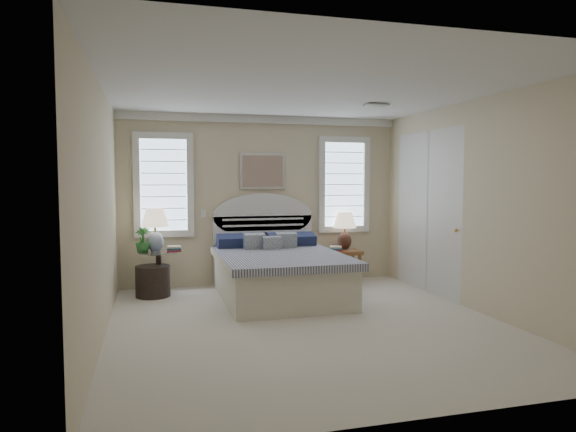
{
  "coord_description": "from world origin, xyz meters",
  "views": [
    {
      "loc": [
        -1.75,
        -5.62,
        1.67
      ],
      "look_at": [
        0.03,
        1.0,
        1.19
      ],
      "focal_mm": 32.0,
      "sensor_mm": 36.0,
      "label": 1
    }
  ],
  "objects_px": {
    "bed": "(278,270)",
    "side_table_left": "(159,268)",
    "lamp_left": "(155,225)",
    "floor_pot": "(153,281)",
    "lamp_right": "(345,226)",
    "nightstand_right": "(345,259)"
  },
  "relations": [
    {
      "from": "bed",
      "to": "side_table_left",
      "type": "bearing_deg",
      "value": 160.26
    },
    {
      "from": "bed",
      "to": "lamp_left",
      "type": "relative_size",
      "value": 3.54
    },
    {
      "from": "bed",
      "to": "floor_pot",
      "type": "xyz_separation_m",
      "value": [
        -1.74,
        0.47,
        -0.16
      ]
    },
    {
      "from": "floor_pot",
      "to": "lamp_right",
      "type": "distance_m",
      "value": 3.18
    },
    {
      "from": "side_table_left",
      "to": "floor_pot",
      "type": "relative_size",
      "value": 1.29
    },
    {
      "from": "bed",
      "to": "nightstand_right",
      "type": "relative_size",
      "value": 4.29
    },
    {
      "from": "lamp_right",
      "to": "bed",
      "type": "bearing_deg",
      "value": -148.25
    },
    {
      "from": "nightstand_right",
      "to": "lamp_left",
      "type": "distance_m",
      "value": 3.06
    },
    {
      "from": "lamp_right",
      "to": "floor_pot",
      "type": "bearing_deg",
      "value": -173.18
    },
    {
      "from": "nightstand_right",
      "to": "lamp_left",
      "type": "relative_size",
      "value": 0.82
    },
    {
      "from": "lamp_left",
      "to": "lamp_right",
      "type": "relative_size",
      "value": 1.03
    },
    {
      "from": "side_table_left",
      "to": "lamp_right",
      "type": "relative_size",
      "value": 1.01
    },
    {
      "from": "floor_pot",
      "to": "side_table_left",
      "type": "bearing_deg",
      "value": 55.45
    },
    {
      "from": "side_table_left",
      "to": "lamp_right",
      "type": "xyz_separation_m",
      "value": [
        3.0,
        0.24,
        0.52
      ]
    },
    {
      "from": "side_table_left",
      "to": "floor_pot",
      "type": "xyz_separation_m",
      "value": [
        -0.09,
        -0.13,
        -0.16
      ]
    },
    {
      "from": "floor_pot",
      "to": "nightstand_right",
      "type": "bearing_deg",
      "value": 4.27
    },
    {
      "from": "bed",
      "to": "side_table_left",
      "type": "height_order",
      "value": "bed"
    },
    {
      "from": "nightstand_right",
      "to": "lamp_right",
      "type": "distance_m",
      "value": 0.54
    },
    {
      "from": "side_table_left",
      "to": "lamp_right",
      "type": "distance_m",
      "value": 3.05
    },
    {
      "from": "floor_pot",
      "to": "lamp_left",
      "type": "bearing_deg",
      "value": 71.95
    },
    {
      "from": "side_table_left",
      "to": "floor_pot",
      "type": "height_order",
      "value": "side_table_left"
    },
    {
      "from": "bed",
      "to": "nightstand_right",
      "type": "height_order",
      "value": "bed"
    }
  ]
}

